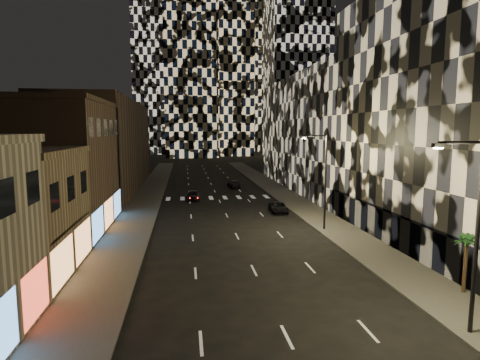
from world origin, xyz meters
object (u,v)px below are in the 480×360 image
object	(u,v)px
palm_tree	(467,244)
car_dark_rightlane	(279,207)
streetlight_far	(323,175)
car_dark_oncoming	(234,184)
streetlight_near	(473,224)
car_dark_midlane	(193,195)

from	to	relation	value
palm_tree	car_dark_rightlane	bearing A→B (deg)	102.19
streetlight_far	palm_tree	xyz separation A→B (m)	(3.15, -15.67, -2.32)
car_dark_oncoming	palm_tree	size ratio (longest dim) A/B	1.23
car_dark_oncoming	palm_tree	distance (m)	46.22
car_dark_oncoming	streetlight_near	bearing A→B (deg)	91.08
palm_tree	car_dark_oncoming	bearing A→B (deg)	100.05
streetlight_far	car_dark_oncoming	xyz separation A→B (m)	(-4.91, 29.78, -4.73)
streetlight_near	car_dark_midlane	xyz separation A→B (m)	(-11.85, 38.50, -4.66)
streetlight_near	car_dark_midlane	size ratio (longest dim) A/B	2.22
car_dark_midlane	palm_tree	distance (m)	37.39
streetlight_near	car_dark_oncoming	bearing A→B (deg)	95.63
streetlight_near	car_dark_oncoming	world-z (taller)	streetlight_near
car_dark_oncoming	streetlight_far	bearing A→B (deg)	94.81
car_dark_midlane	car_dark_rightlane	distance (m)	13.71
streetlight_far	car_dark_oncoming	distance (m)	30.55
car_dark_rightlane	palm_tree	world-z (taller)	palm_tree
streetlight_far	car_dark_rightlane	size ratio (longest dim) A/B	2.14
car_dark_midlane	car_dark_oncoming	world-z (taller)	car_dark_midlane
streetlight_near	car_dark_rightlane	xyz separation A→B (m)	(-2.15, 28.82, -4.77)
streetlight_near	streetlight_far	bearing A→B (deg)	90.00
car_dark_rightlane	palm_tree	distance (m)	25.18
streetlight_far	car_dark_midlane	xyz separation A→B (m)	(-11.85, 18.50, -4.66)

